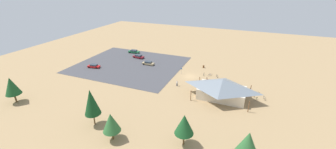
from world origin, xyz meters
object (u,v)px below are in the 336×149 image
Objects in this scene: bicycle_black_lone_east at (223,82)px; bicycle_red_yard_front at (207,79)px; pine_mideast at (184,124)px; pine_far_west at (11,86)px; trash_bin at (204,67)px; bicycle_teal_edge_south at (204,74)px; pine_midwest at (111,122)px; pine_far_east at (248,143)px; bicycle_yellow_edge_north at (253,96)px; bicycle_green_yard_center at (212,81)px; lot_sign at (181,70)px; bicycle_white_front_row at (217,76)px; bicycle_blue_yard_right at (210,75)px; car_tan_far_end at (148,63)px; bicycle_purple_near_porch at (257,93)px; bicycle_orange_mid_cluster at (201,83)px; car_maroon_aisle_side at (138,56)px; bike_pavilion at (222,87)px; visitor_at_bikes at (177,83)px; bicycle_silver_trailside at (264,98)px; car_red_end_stall at (94,66)px; bicycle_green_by_bin at (257,99)px; car_green_by_curb at (134,51)px.

bicycle_red_yard_front reaches higher than bicycle_black_lone_east.
pine_mideast is 0.97× the size of pine_far_west.
trash_bin reaches higher than bicycle_teal_edge_south.
pine_midwest is 38.05m from bicycle_black_lone_east.
pine_far_east reaches higher than bicycle_teal_edge_south.
bicycle_yellow_edge_north is at bearing 147.99° from bicycle_black_lone_east.
lot_sign is at bearing -12.13° from bicycle_green_yard_center.
bicycle_white_front_row reaches higher than bicycle_blue_yard_right.
bicycle_red_yard_front is 0.87× the size of bicycle_green_yard_center.
bicycle_yellow_edge_north is at bearing 145.99° from bicycle_blue_yard_right.
car_tan_far_end is at bearing -3.31° from bicycle_white_front_row.
bicycle_purple_near_porch is (-1.37, -26.87, -3.96)m from pine_far_east.
car_maroon_aisle_side is at bearing -24.79° from bicycle_orange_mid_cluster.
bicycle_orange_mid_cluster is at bearing 44.19° from bicycle_green_yard_center.
bike_pavilion is 41.42m from car_maroon_aisle_side.
pine_far_east is 37.36m from bicycle_teal_edge_south.
bicycle_red_yard_front is 10.47m from visitor_at_bikes.
bicycle_silver_trailside is (-2.75, 0.46, 0.00)m from bicycle_yellow_edge_north.
car_red_end_stall is at bearing -30.57° from pine_mideast.
pine_midwest reaches higher than trash_bin.
bicycle_blue_yard_right is 13.47m from visitor_at_bikes.
car_red_end_stall reaches higher than bicycle_green_yard_center.
pine_midwest is 0.86× the size of pine_far_west.
bicycle_green_by_bin is at bearing 160.18° from lot_sign.
trash_bin is at bearing -36.78° from bicycle_purple_near_porch.
trash_bin reaches higher than bicycle_white_front_row.
trash_bin is 0.20× the size of car_red_end_stall.
bike_pavilion is at bearing 104.67° from bicycle_white_front_row.
pine_far_east reaches higher than bicycle_green_yard_center.
bicycle_yellow_edge_north is at bearing 138.44° from trash_bin.
car_green_by_curb reaches higher than bicycle_purple_near_porch.
pine_midwest reaches higher than bicycle_red_yard_front.
bicycle_red_yard_front is 32.20m from car_maroon_aisle_side.
car_maroon_aisle_side is at bearing -18.93° from bicycle_silver_trailside.
trash_bin is at bearing -75.72° from bicycle_teal_edge_south.
pine_midwest is (7.79, 44.09, 3.59)m from trash_bin.
pine_far_east reaches higher than car_green_by_curb.
pine_mideast is (-13.49, -3.90, 0.68)m from pine_midwest.
bicycle_yellow_edge_north is at bearing 164.24° from car_tan_far_end.
bicycle_white_front_row is at bearing -30.39° from bicycle_purple_near_porch.
lot_sign is 9.67m from bicycle_blue_yard_right.
lot_sign is 11.25m from bicycle_green_yard_center.
bicycle_green_by_bin is (-18.38, 17.03, -0.07)m from trash_bin.
bicycle_black_lone_east reaches higher than bicycle_purple_near_porch.
pine_midwest is 37.83m from bicycle_green_by_bin.
pine_far_west reaches higher than trash_bin.
car_green_by_curb is (40.60, -15.11, 0.37)m from bicycle_black_lone_east.
bicycle_silver_trailside is (-14.60, -24.17, -4.35)m from pine_mideast.
pine_far_west reaches higher than bicycle_orange_mid_cluster.
bicycle_silver_trailside is 15.94m from bicycle_green_yard_center.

